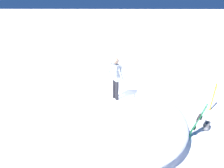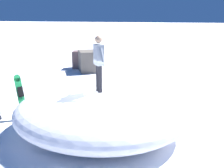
# 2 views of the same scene
# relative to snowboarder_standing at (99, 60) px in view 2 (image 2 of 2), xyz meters

# --- Properties ---
(ground) EXTENTS (240.00, 240.00, 0.00)m
(ground) POSITION_rel_snowboarder_standing_xyz_m (0.42, 0.24, -2.49)
(ground) COLOR white
(snow_mound) EXTENTS (7.69, 7.57, 1.47)m
(snow_mound) POSITION_rel_snowboarder_standing_xyz_m (0.03, -0.20, -1.76)
(snow_mound) COLOR white
(snow_mound) RESTS_ON ground
(snowboarder_standing) EXTENTS (0.65, 0.93, 1.76)m
(snowboarder_standing) POSITION_rel_snowboarder_standing_xyz_m (0.00, 0.00, 0.00)
(snowboarder_standing) COLOR black
(snowboarder_standing) RESTS_ON snow_mound
(snowboard_primary_upright) EXTENTS (0.48, 0.42, 1.69)m
(snowboard_primary_upright) POSITION_rel_snowboarder_standing_xyz_m (3.27, -0.64, -1.62)
(snowboard_primary_upright) COLOR #1E8C47
(snowboard_primary_upright) RESTS_ON ground
(backpack_near) EXTENTS (0.58, 0.45, 0.43)m
(backpack_near) POSITION_rel_snowboarder_standing_xyz_m (1.99, -3.50, -2.27)
(backpack_near) COLOR #4C4C51
(backpack_near) RESTS_ON ground
(rock_outcrop) EXTENTS (2.46, 2.58, 1.42)m
(rock_outcrop) POSITION_rel_snowboarder_standing_xyz_m (4.05, -10.01, -1.81)
(rock_outcrop) COLOR #735754
(rock_outcrop) RESTS_ON ground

